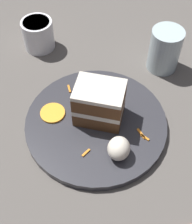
{
  "coord_description": "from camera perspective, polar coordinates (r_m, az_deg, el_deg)",
  "views": [
    {
      "loc": [
        -0.32,
        -0.03,
        0.55
      ],
      "look_at": [
        0.04,
        0.06,
        0.07
      ],
      "focal_mm": 50.0,
      "sensor_mm": 36.0,
      "label": 1
    }
  ],
  "objects": [
    {
      "name": "plate",
      "position": [
        0.64,
        0.0,
        -2.07
      ],
      "size": [
        0.29,
        0.29,
        0.02
      ],
      "primitive_type": "cylinder",
      "color": "#333338",
      "rests_on": "dining_table"
    },
    {
      "name": "cake_slice",
      "position": [
        0.6,
        0.61,
        1.63
      ],
      "size": [
        0.07,
        0.09,
        0.09
      ],
      "rotation": [
        0.0,
        0.0,
        0.02
      ],
      "color": "brown",
      "rests_on": "plate"
    },
    {
      "name": "coffee_mug",
      "position": [
        0.8,
        -10.55,
        13.93
      ],
      "size": [
        0.08,
        0.08,
        0.07
      ],
      "color": "white",
      "rests_on": "dining_table"
    },
    {
      "name": "orange_garnish",
      "position": [
        0.65,
        -7.93,
        -0.17
      ],
      "size": [
        0.05,
        0.05,
        0.0
      ],
      "primitive_type": "cylinder",
      "color": "orange",
      "rests_on": "plate"
    },
    {
      "name": "dining_table",
      "position": [
        0.63,
        4.44,
        -6.73
      ],
      "size": [
        1.14,
        0.93,
        0.02
      ],
      "primitive_type": "cube",
      "color": "#56514C",
      "rests_on": "ground"
    },
    {
      "name": "ground_plane",
      "position": [
        0.63,
        4.39,
        -7.2
      ],
      "size": [
        6.0,
        6.0,
        0.0
      ],
      "primitive_type": "plane",
      "color": "#38332D",
      "rests_on": "ground"
    },
    {
      "name": "cream_dollop",
      "position": [
        0.57,
        4.08,
        -6.64
      ],
      "size": [
        0.05,
        0.04,
        0.04
      ],
      "primitive_type": "ellipsoid",
      "color": "silver",
      "rests_on": "plate"
    },
    {
      "name": "carrot_shreds_scatter",
      "position": [
        0.65,
        3.17,
        0.54
      ],
      "size": [
        0.21,
        0.2,
        0.0
      ],
      "color": "orange",
      "rests_on": "plate"
    },
    {
      "name": "drinking_glass",
      "position": [
        0.74,
        12.35,
        10.65
      ],
      "size": [
        0.07,
        0.07,
        0.1
      ],
      "color": "silver",
      "rests_on": "dining_table"
    }
  ]
}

